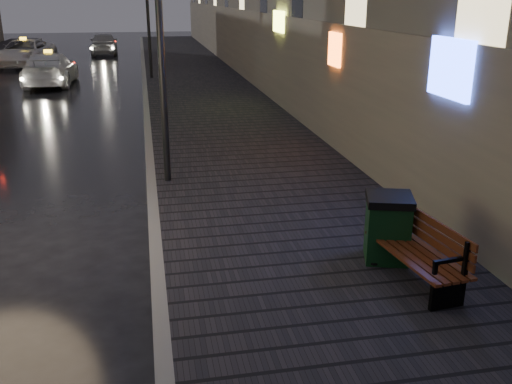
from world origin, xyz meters
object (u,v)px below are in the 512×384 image
lamp_near (159,15)px  car_far (104,44)px  taxi_far (25,53)px  trash_bin (388,227)px  lamp_far (147,3)px  taxi_mid (50,69)px  bench (421,251)px

lamp_near → car_far: lamp_near is taller
car_far → lamp_near: bearing=93.2°
lamp_near → taxi_far: (-6.89, 23.33, -2.76)m
trash_bin → taxi_far: size_ratio=0.19×
lamp_far → car_far: 13.65m
taxi_mid → car_far: car_far is taller
lamp_near → trash_bin: 6.06m
trash_bin → taxi_mid: bearing=127.9°
bench → car_far: bearing=93.2°
lamp_near → car_far: bearing=95.6°
lamp_near → taxi_far: 24.49m
lamp_far → taxi_mid: 5.27m
lamp_near → lamp_far: bearing=90.0°
taxi_mid → lamp_near: bearing=107.2°
taxi_mid → taxi_far: bearing=-71.5°
lamp_near → taxi_far: size_ratio=1.00×
trash_bin → lamp_far: bearing=115.7°
lamp_far → car_far: bearing=102.3°
taxi_far → car_far: bearing=62.4°
trash_bin → taxi_far: taxi_far is taller
lamp_near → trash_bin: (2.99, -4.44, -2.83)m
bench → trash_bin: (-0.17, 0.74, 0.06)m
lamp_far → taxi_far: bearing=133.2°
taxi_far → car_far: 7.01m
lamp_near → bench: size_ratio=2.93×
lamp_far → car_far: lamp_far is taller
trash_bin → lamp_near: bearing=141.4°
trash_bin → car_far: bearing=117.3°
bench → trash_bin: trash_bin is taller
bench → taxi_mid: taxi_mid is taller
lamp_near → taxi_far: bearing=106.5°
bench → car_far: 34.77m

